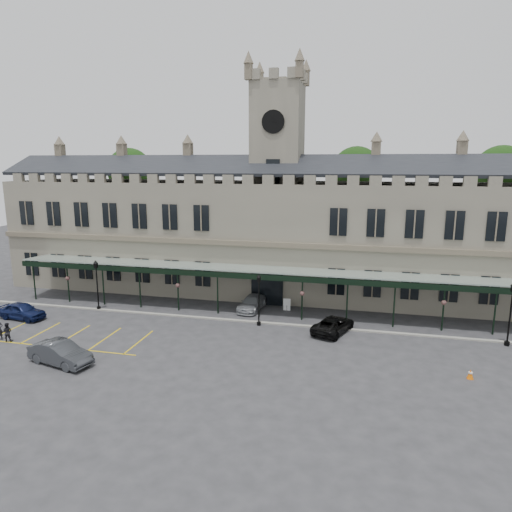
% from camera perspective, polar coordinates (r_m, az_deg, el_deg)
% --- Properties ---
extents(ground, '(140.00, 140.00, 0.00)m').
position_cam_1_polar(ground, '(36.32, -2.19, -11.20)').
color(ground, '#2E2E31').
extents(station_building, '(60.00, 10.36, 17.30)m').
position_cam_1_polar(station_building, '(49.58, 2.60, 2.78)').
color(station_building, '#6B6659').
rests_on(station_building, ground).
extents(clock_tower, '(5.60, 5.60, 24.80)m').
position_cam_1_polar(clock_tower, '(49.08, 2.70, 10.48)').
color(clock_tower, '#6B6659').
rests_on(clock_tower, ground).
extents(canopy, '(50.00, 4.10, 4.30)m').
position_cam_1_polar(canopy, '(42.36, 0.45, -4.38)').
color(canopy, '#8C9E93').
rests_on(canopy, ground).
extents(kerb, '(60.00, 0.40, 0.12)m').
position_cam_1_polar(kerb, '(41.26, -0.16, -8.24)').
color(kerb, gray).
rests_on(kerb, ground).
extents(parking_markings, '(16.00, 6.00, 0.01)m').
position_cam_1_polar(parking_markings, '(40.87, -22.36, -9.45)').
color(parking_markings, gold).
rests_on(parking_markings, ground).
extents(tree_behind_left, '(6.00, 6.00, 16.00)m').
position_cam_1_polar(tree_behind_left, '(65.09, -15.49, 10.11)').
color(tree_behind_left, '#332314').
rests_on(tree_behind_left, ground).
extents(tree_behind_mid, '(6.00, 6.00, 16.00)m').
position_cam_1_polar(tree_behind_mid, '(57.28, 12.40, 10.10)').
color(tree_behind_mid, '#332314').
rests_on(tree_behind_mid, ground).
extents(tree_behind_right, '(6.00, 6.00, 16.00)m').
position_cam_1_polar(tree_behind_right, '(59.22, 28.25, 9.05)').
color(tree_behind_right, '#332314').
rests_on(tree_behind_right, ground).
extents(lamp_post_left, '(0.47, 0.47, 4.95)m').
position_cam_1_polar(lamp_post_left, '(46.48, -19.27, -2.92)').
color(lamp_post_left, black).
rests_on(lamp_post_left, ground).
extents(lamp_post_mid, '(0.44, 0.44, 4.66)m').
position_cam_1_polar(lamp_post_mid, '(39.78, 0.36, -4.90)').
color(lamp_post_mid, black).
rests_on(lamp_post_mid, ground).
extents(lamp_post_right, '(0.49, 0.49, 5.17)m').
position_cam_1_polar(lamp_post_right, '(40.46, 29.26, -5.71)').
color(lamp_post_right, black).
rests_on(lamp_post_right, ground).
extents(traffic_cone, '(0.42, 0.42, 0.66)m').
position_cam_1_polar(traffic_cone, '(34.30, 25.22, -13.21)').
color(traffic_cone, orange).
rests_on(traffic_cone, ground).
extents(sign_board, '(0.69, 0.06, 1.18)m').
position_cam_1_polar(sign_board, '(44.46, 3.88, -6.09)').
color(sign_board, black).
rests_on(sign_board, ground).
extents(bollard_left, '(0.17, 0.17, 0.94)m').
position_cam_1_polar(bollard_left, '(45.32, -0.65, -5.85)').
color(bollard_left, black).
rests_on(bollard_left, ground).
extents(bollard_right, '(0.15, 0.15, 0.86)m').
position_cam_1_polar(bollard_right, '(44.74, 5.75, -6.20)').
color(bollard_right, black).
rests_on(bollard_right, ground).
extents(car_left_a, '(4.70, 2.40, 1.53)m').
position_cam_1_polar(car_left_a, '(47.15, -27.21, -6.11)').
color(car_left_a, '#0E163E').
rests_on(car_left_a, ground).
extents(car_left_b, '(5.20, 2.83, 1.62)m').
position_cam_1_polar(car_left_b, '(35.87, -23.28, -11.09)').
color(car_left_b, '#33353A').
rests_on(car_left_b, ground).
extents(car_taxi, '(2.40, 4.87, 1.36)m').
position_cam_1_polar(car_taxi, '(44.56, -0.48, -5.88)').
color(car_taxi, '#9DA0A5').
rests_on(car_taxi, ground).
extents(car_van, '(3.85, 5.31, 1.34)m').
position_cam_1_polar(car_van, '(39.35, 9.64, -8.47)').
color(car_van, black).
rests_on(car_van, ground).
extents(person_b, '(0.92, 0.81, 1.56)m').
position_cam_1_polar(person_b, '(41.96, -28.68, -8.34)').
color(person_b, black).
rests_on(person_b, ground).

